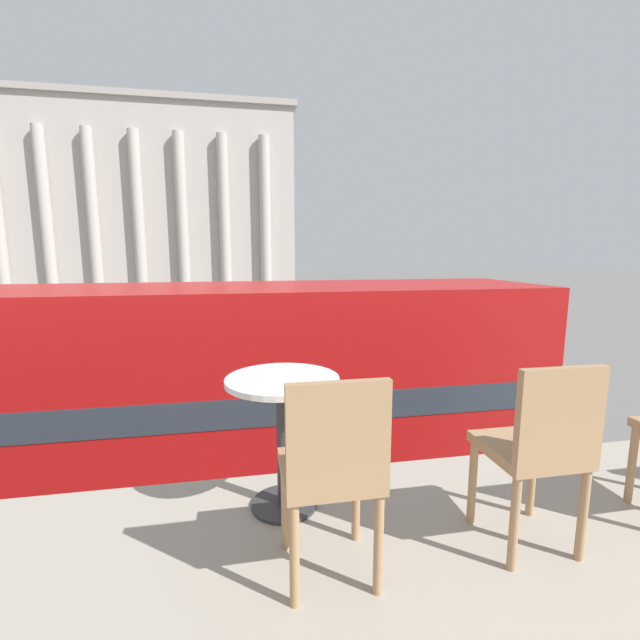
# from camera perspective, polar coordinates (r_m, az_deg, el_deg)

# --- Properties ---
(double_decker_bus) EXTENTS (10.45, 2.74, 4.40)m
(double_decker_bus) POSITION_cam_1_polar(r_m,az_deg,el_deg) (7.69, -10.25, -10.17)
(double_decker_bus) COLOR black
(double_decker_bus) RESTS_ON ground_plane
(cafe_dining_table) EXTENTS (0.60, 0.60, 0.73)m
(cafe_dining_table) POSITION_cam_1_polar(r_m,az_deg,el_deg) (2.33, -4.97, -12.23)
(cafe_dining_table) COLOR #2D2D30
(cafe_dining_table) RESTS_ON cafe_floor_slab
(cafe_chair_0) EXTENTS (0.40, 0.40, 0.91)m
(cafe_chair_0) POSITION_cam_1_polar(r_m,az_deg,el_deg) (1.84, 1.63, -19.00)
(cafe_chair_0) COLOR #A87F56
(cafe_chair_0) RESTS_ON cafe_floor_slab
(cafe_chair_1) EXTENTS (0.40, 0.40, 0.91)m
(cafe_chair_1) POSITION_cam_1_polar(r_m,az_deg,el_deg) (2.24, 27.15, -14.67)
(cafe_chair_1) COLOR #A87F56
(cafe_chair_1) RESTS_ON cafe_floor_slab
(plaza_building_left) EXTENTS (26.39, 15.65, 17.61)m
(plaza_building_left) POSITION_cam_1_polar(r_m,az_deg,el_deg) (46.31, -21.11, 13.27)
(plaza_building_left) COLOR #BCB2A8
(plaza_building_left) RESTS_ON ground_plane
(traffic_light_near) EXTENTS (0.42, 0.24, 4.06)m
(traffic_light_near) POSITION_cam_1_polar(r_m,az_deg,el_deg) (13.48, -20.68, -1.44)
(traffic_light_near) COLOR black
(traffic_light_near) RESTS_ON ground_plane
(traffic_light_mid) EXTENTS (0.42, 0.24, 3.49)m
(traffic_light_mid) POSITION_cam_1_polar(r_m,az_deg,el_deg) (20.89, -14.16, 1.46)
(traffic_light_mid) COLOR black
(traffic_light_mid) RESTS_ON ground_plane
(car_navy) EXTENTS (4.20, 1.93, 1.35)m
(car_navy) POSITION_cam_1_polar(r_m,az_deg,el_deg) (30.97, 6.06, 1.14)
(car_navy) COLOR black
(car_navy) RESTS_ON ground_plane
(car_maroon) EXTENTS (4.20, 1.93, 1.35)m
(car_maroon) POSITION_cam_1_polar(r_m,az_deg,el_deg) (30.33, -20.84, 0.42)
(car_maroon) COLOR black
(car_maroon) RESTS_ON ground_plane
(pedestrian_red) EXTENTS (0.32, 0.32, 1.58)m
(pedestrian_red) POSITION_cam_1_polar(r_m,az_deg,el_deg) (19.92, 3.40, -2.68)
(pedestrian_red) COLOR #282B33
(pedestrian_red) RESTS_ON ground_plane
(pedestrian_grey) EXTENTS (0.32, 0.32, 1.78)m
(pedestrian_grey) POSITION_cam_1_polar(r_m,az_deg,el_deg) (35.46, -17.95, 2.29)
(pedestrian_grey) COLOR #282B33
(pedestrian_grey) RESTS_ON ground_plane
(pedestrian_blue) EXTENTS (0.32, 0.32, 1.61)m
(pedestrian_blue) POSITION_cam_1_polar(r_m,az_deg,el_deg) (32.24, -25.22, 1.03)
(pedestrian_blue) COLOR #282B33
(pedestrian_blue) RESTS_ON ground_plane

